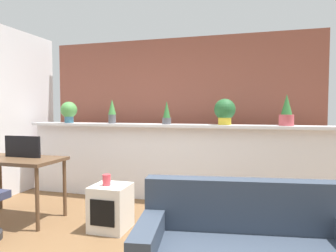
% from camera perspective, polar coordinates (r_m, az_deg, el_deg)
% --- Properties ---
extents(divider_wall, '(4.44, 0.16, 1.09)m').
position_cam_1_polar(divider_wall, '(4.46, 0.14, -7.14)').
color(divider_wall, silver).
rests_on(divider_wall, ground).
extents(plant_shelf, '(4.44, 0.33, 0.04)m').
position_cam_1_polar(plant_shelf, '(4.35, 0.00, 0.10)').
color(plant_shelf, silver).
rests_on(plant_shelf, divider_wall).
extents(brick_wall_behind, '(4.44, 0.10, 2.50)m').
position_cam_1_polar(brick_wall_behind, '(4.97, 2.01, 2.10)').
color(brick_wall_behind, brown).
rests_on(brick_wall_behind, ground).
extents(potted_plant_0, '(0.26, 0.26, 0.33)m').
position_cam_1_polar(potted_plant_0, '(5.01, -18.27, 2.74)').
color(potted_plant_0, '#386B84').
rests_on(potted_plant_0, plant_shelf).
extents(potted_plant_1, '(0.12, 0.12, 0.37)m').
position_cam_1_polar(potted_plant_1, '(4.63, -10.55, 2.82)').
color(potted_plant_1, '#4C4C51').
rests_on(potted_plant_1, plant_shelf).
extents(potted_plant_2, '(0.13, 0.13, 0.34)m').
position_cam_1_polar(potted_plant_2, '(4.31, -0.25, 2.37)').
color(potted_plant_2, '#4C4C51').
rests_on(potted_plant_2, plant_shelf).
extents(potted_plant_3, '(0.30, 0.30, 0.36)m').
position_cam_1_polar(potted_plant_3, '(4.24, 10.71, 2.87)').
color(potted_plant_3, gold).
rests_on(potted_plant_3, plant_shelf).
extents(potted_plant_4, '(0.19, 0.19, 0.41)m').
position_cam_1_polar(potted_plant_4, '(4.22, 21.55, 2.48)').
color(potted_plant_4, '#B7474C').
rests_on(potted_plant_4, plant_shelf).
extents(desk, '(1.10, 0.60, 0.75)m').
position_cam_1_polar(desk, '(4.13, -26.84, -6.60)').
color(desk, brown).
rests_on(desk, ground).
extents(tv_monitor, '(0.50, 0.04, 0.26)m').
position_cam_1_polar(tv_monitor, '(4.14, -25.86, -3.53)').
color(tv_monitor, black).
rests_on(tv_monitor, desk).
extents(side_cube_shelf, '(0.40, 0.41, 0.50)m').
position_cam_1_polar(side_cube_shelf, '(3.53, -10.82, -14.91)').
color(side_cube_shelf, silver).
rests_on(side_cube_shelf, ground).
extents(vase_on_shelf, '(0.09, 0.09, 0.12)m').
position_cam_1_polar(vase_on_shelf, '(3.44, -11.56, -9.98)').
color(vase_on_shelf, '#CC3D47').
rests_on(vase_on_shelf, side_cube_shelf).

